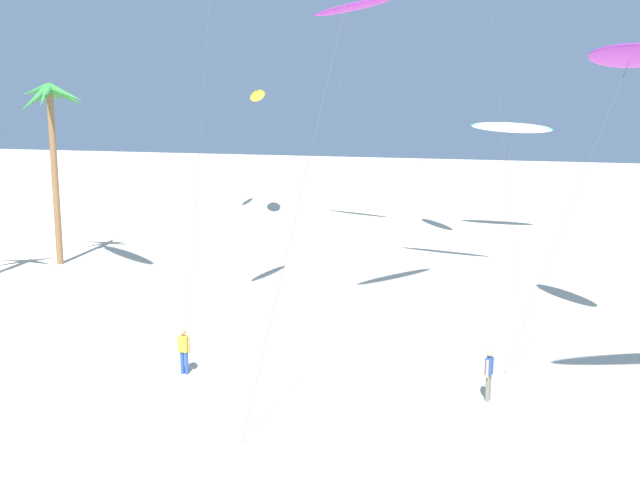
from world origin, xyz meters
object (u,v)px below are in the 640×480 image
(flying_kite_11, at_px, (258,96))
(flying_kite_5, at_px, (630,56))
(person_foreground_walker, at_px, (489,373))
(flying_kite_0, at_px, (351,7))
(person_near_left, at_px, (184,349))
(flying_kite_7, at_px, (511,127))
(palm_tree_0, at_px, (52,118))

(flying_kite_11, bearing_deg, flying_kite_5, -42.21)
(flying_kite_11, height_order, person_foreground_walker, flying_kite_11)
(flying_kite_0, relative_size, person_foreground_walker, 10.36)
(flying_kite_5, height_order, person_near_left, flying_kite_5)
(flying_kite_5, height_order, flying_kite_11, flying_kite_5)
(flying_kite_5, distance_m, person_near_left, 19.50)
(flying_kite_11, height_order, person_near_left, flying_kite_11)
(flying_kite_7, distance_m, flying_kite_11, 21.84)
(palm_tree_0, bearing_deg, person_foreground_walker, -22.62)
(flying_kite_7, xyz_separation_m, flying_kite_11, (-21.68, 0.59, 2.58))
(palm_tree_0, relative_size, flying_kite_11, 0.95)
(flying_kite_0, xyz_separation_m, flying_kite_11, (-10.66, 5.66, -6.03))
(flying_kite_7, bearing_deg, person_foreground_walker, -83.07)
(flying_kite_7, height_order, person_foreground_walker, flying_kite_7)
(person_foreground_walker, bearing_deg, flying_kite_5, 65.60)
(person_foreground_walker, bearing_deg, flying_kite_7, 96.93)
(flying_kite_0, distance_m, flying_kite_11, 13.49)
(flying_kite_7, xyz_separation_m, person_near_left, (-6.10, -35.37, -7.16))
(flying_kite_7, height_order, person_near_left, flying_kite_7)
(flying_kite_5, distance_m, flying_kite_11, 39.54)
(flying_kite_0, height_order, person_near_left, flying_kite_0)
(flying_kite_11, bearing_deg, person_near_left, -66.58)
(palm_tree_0, relative_size, flying_kite_7, 1.25)
(flying_kite_0, height_order, flying_kite_7, flying_kite_0)
(palm_tree_0, height_order, flying_kite_0, flying_kite_0)
(person_foreground_walker, bearing_deg, person_near_left, -170.80)
(palm_tree_0, xyz_separation_m, flying_kite_7, (23.54, 22.21, -0.74))
(flying_kite_0, relative_size, flying_kite_7, 1.98)
(flying_kite_0, xyz_separation_m, person_near_left, (4.92, -30.30, -15.77))
(flying_kite_5, distance_m, person_foreground_walker, 13.26)
(flying_kite_0, relative_size, flying_kite_5, 1.48)
(flying_kite_0, xyz_separation_m, flying_kite_5, (18.63, -20.91, -5.57))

